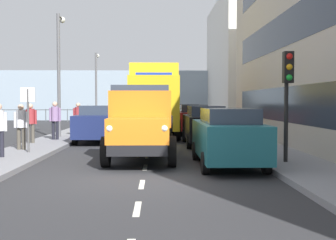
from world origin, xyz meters
name	(u,v)px	position (x,y,z in m)	size (l,w,h in m)	color
ground_plane	(150,141)	(0.00, -9.97, 0.00)	(80.00, 80.00, 0.00)	#2D2D30
sidewalk_left	(241,140)	(-4.41, -9.97, 0.07)	(2.07, 40.57, 0.15)	gray
sidewalk_right	(58,140)	(4.41, -9.97, 0.07)	(2.07, 40.57, 0.15)	gray
road_centreline_markings	(150,142)	(0.00, -9.62, 0.00)	(0.12, 37.35, 0.01)	silver
building_far_block	(260,63)	(-9.31, -27.06, 5.23)	(7.72, 13.54, 10.47)	silver
sea_horizon	(154,95)	(0.00, -33.26, 2.50)	(80.00, 0.80, 5.00)	#8C9EAD
seawall_railing	(154,112)	(0.00, -29.66, 0.92)	(28.08, 0.08, 1.20)	#4C5156
truck_vintage_orange	(141,124)	(0.18, -3.13, 1.18)	(2.17, 5.64, 2.43)	black
lorry_cargo_yellow	(154,98)	(-0.19, -13.02, 2.08)	(2.58, 8.20, 3.87)	gold
car_teal_kerbside_near	(228,136)	(-2.43, -1.87, 0.90)	(1.81, 4.47, 1.72)	#1E6670
car_black_kerbside_1	(205,125)	(-2.43, -8.03, 0.90)	(1.77, 4.58, 1.72)	black
car_red_kerbside_2	(193,119)	(-2.43, -14.38, 0.89)	(1.84, 4.01, 1.72)	#B21E1E
car_maroon_kerbside_3	(187,116)	(-2.43, -19.58, 0.90)	(1.80, 4.31, 1.72)	maroon
car_navy_oppositeside_0	(98,123)	(2.43, -9.64, 0.90)	(1.83, 4.47, 1.72)	navy
pedestrian_near_railing	(21,123)	(4.64, -5.20, 1.13)	(0.53, 0.34, 1.67)	#4C473D
pedestrian_with_bag	(31,120)	(5.02, -7.70, 1.13)	(0.53, 0.34, 1.68)	#4C473D
pedestrian_couple_a	(55,117)	(4.37, -9.32, 1.19)	(0.53, 0.34, 1.75)	black
pedestrian_strolling	(78,116)	(3.74, -11.70, 1.15)	(0.53, 0.34, 1.70)	#383342
traffic_light_near	(288,82)	(-4.12, -1.64, 2.47)	(0.28, 0.41, 3.20)	black
lamp_post_promenade	(59,63)	(4.53, -11.05, 3.81)	(0.32, 1.14, 6.10)	#59595B
lamp_post_far	(96,81)	(4.50, -23.96, 3.55)	(0.32, 1.14, 5.61)	#59595B
street_sign	(28,108)	(4.12, -4.31, 1.68)	(0.50, 0.07, 2.25)	#4C4C4C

